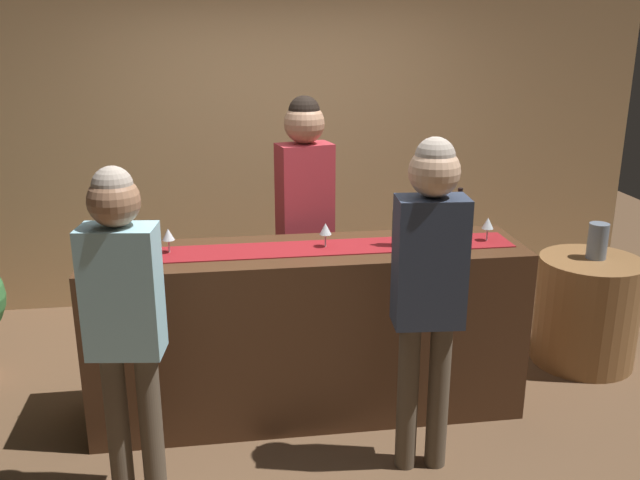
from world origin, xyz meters
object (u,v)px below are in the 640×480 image
object	(u,v)px
wine_bottle_amber	(459,219)
wine_glass_far_end	(325,230)
bartender	(305,202)
wine_glass_near_customer	(168,235)
wine_bottle_green	(399,227)
wine_bottle_clear	(107,238)
round_side_table	(586,311)
wine_glass_mid_counter	(488,224)
vase_on_side_table	(598,241)
customer_browsing	(123,304)
customer_sipping	(429,272)

from	to	relation	value
wine_bottle_amber	wine_glass_far_end	distance (m)	0.81
bartender	wine_glass_far_end	bearing A→B (deg)	81.73
wine_glass_near_customer	wine_bottle_green	bearing A→B (deg)	-2.67
wine_bottle_green	wine_bottle_amber	xyz separation A→B (m)	(0.39, 0.11, 0.00)
wine_bottle_clear	round_side_table	xyz separation A→B (m)	(3.04, 0.36, -0.76)
wine_bottle_clear	wine_glass_mid_counter	distance (m)	2.14
wine_glass_mid_counter	wine_bottle_amber	bearing A→B (deg)	147.96
wine_glass_near_customer	bartender	distance (m)	0.99
wine_glass_mid_counter	bartender	distance (m)	1.16
wine_glass_near_customer	wine_glass_mid_counter	xyz separation A→B (m)	(1.82, -0.04, 0.00)
wine_bottle_clear	vase_on_side_table	distance (m)	3.11
bartender	vase_on_side_table	distance (m)	1.96
wine_glass_far_end	customer_browsing	world-z (taller)	customer_browsing
wine_glass_mid_counter	customer_sipping	bearing A→B (deg)	-130.72
customer_browsing	wine_bottle_amber	bearing A→B (deg)	29.74
wine_glass_mid_counter	vase_on_side_table	xyz separation A→B (m)	(0.93, 0.39, -0.27)
round_side_table	wine_glass_mid_counter	bearing A→B (deg)	-158.03
customer_sipping	vase_on_side_table	bearing A→B (deg)	38.86
wine_glass_mid_counter	bartender	bearing A→B (deg)	149.33
wine_bottle_green	vase_on_side_table	distance (m)	1.55
wine_bottle_amber	vase_on_side_table	bearing A→B (deg)	15.28
customer_browsing	round_side_table	world-z (taller)	customer_browsing
customer_sipping	customer_browsing	world-z (taller)	customer_sipping
customer_sipping	wine_bottle_green	bearing A→B (deg)	94.16
wine_bottle_amber	wine_glass_far_end	world-z (taller)	wine_bottle_amber
wine_bottle_amber	round_side_table	bearing A→B (deg)	14.60
bartender	wine_bottle_green	bearing A→B (deg)	114.05
vase_on_side_table	wine_glass_far_end	bearing A→B (deg)	-169.05
wine_bottle_clear	round_side_table	world-z (taller)	wine_bottle_clear
wine_bottle_green	wine_glass_far_end	bearing A→B (deg)	174.39
wine_bottle_green	round_side_table	xyz separation A→B (m)	(1.44, 0.38, -0.76)
vase_on_side_table	bartender	bearing A→B (deg)	173.93
wine_bottle_green	round_side_table	bearing A→B (deg)	14.90
wine_glass_far_end	bartender	world-z (taller)	bartender
customer_sipping	wine_bottle_amber	bearing A→B (deg)	65.60
wine_glass_far_end	bartender	distance (m)	0.57
wine_bottle_clear	wine_glass_mid_counter	xyz separation A→B (m)	(2.14, -0.01, -0.01)
wine_bottle_clear	bartender	world-z (taller)	bartender
vase_on_side_table	wine_bottle_clear	bearing A→B (deg)	-172.98
round_side_table	vase_on_side_table	distance (m)	0.49
wine_bottle_clear	customer_sipping	distance (m)	1.72
wine_bottle_green	wine_glass_mid_counter	world-z (taller)	wine_bottle_green
wine_bottle_amber	customer_sipping	xyz separation A→B (m)	(-0.39, -0.72, -0.05)
wine_bottle_clear	customer_sipping	world-z (taller)	customer_sipping
wine_bottle_green	wine_bottle_clear	world-z (taller)	same
wine_bottle_clear	wine_bottle_amber	xyz separation A→B (m)	(2.00, 0.08, 0.00)
round_side_table	bartender	bearing A→B (deg)	173.16
bartender	customer_sipping	size ratio (longest dim) A/B	1.04
wine_glass_near_customer	customer_browsing	distance (m)	0.73
wine_glass_near_customer	customer_browsing	size ratio (longest dim) A/B	0.09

